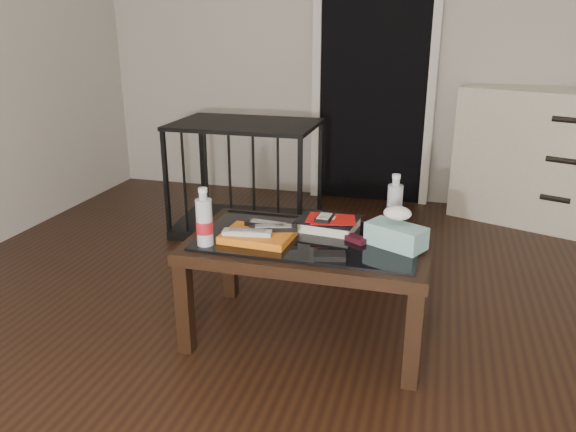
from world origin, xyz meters
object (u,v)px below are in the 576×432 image
textbook (328,224)px  tissue_box (396,236)px  pet_crate (247,196)px  water_bottle_right (395,201)px  dresser (553,159)px  coffee_table (309,251)px  water_bottle_left (204,217)px

textbook → tissue_box: size_ratio=1.09×
pet_crate → water_bottle_right: bearing=-48.8°
pet_crate → water_bottle_right: 1.46m
textbook → dresser: bearing=62.6°
coffee_table → textbook: textbook is taller
coffee_table → water_bottle_left: bearing=-154.0°
textbook → water_bottle_right: (0.27, 0.10, 0.10)m
coffee_table → dresser: (1.23, 1.85, 0.05)m
water_bottle_right → tissue_box: (0.03, -0.22, -0.07)m
water_bottle_left → dresser: bearing=51.6°
water_bottle_right → tissue_box: water_bottle_right is taller
pet_crate → tissue_box: pet_crate is taller
tissue_box → textbook: bearing=-175.5°
pet_crate → water_bottle_left: 1.46m
coffee_table → dresser: size_ratio=0.77×
dresser → water_bottle_left: 2.61m
dresser → textbook: 2.10m
water_bottle_right → pet_crate: bearing=136.3°
coffee_table → textbook: bearing=65.5°
pet_crate → water_bottle_left: (0.31, -1.39, 0.35)m
pet_crate → textbook: 1.34m
textbook → tissue_box: tissue_box is taller
water_bottle_right → tissue_box: size_ratio=1.03×
coffee_table → textbook: size_ratio=4.00×
textbook → tissue_box: bearing=-15.8°
dresser → tissue_box: size_ratio=5.65×
coffee_table → water_bottle_left: size_ratio=4.20×
coffee_table → dresser: bearing=56.3°
pet_crate → textbook: pet_crate is taller
dresser → water_bottle_right: 1.87m
pet_crate → water_bottle_left: size_ratio=3.99×
dresser → water_bottle_left: (-1.62, -2.04, 0.13)m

